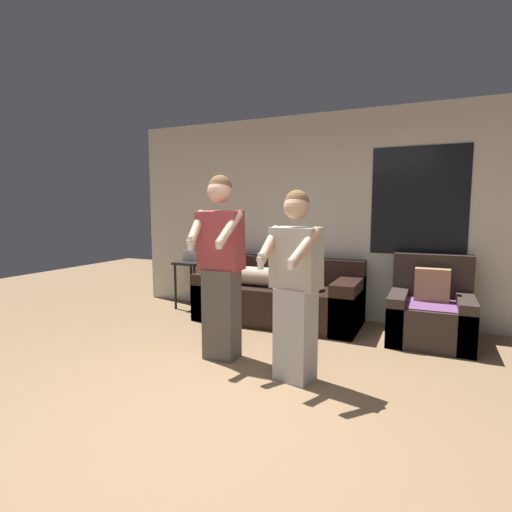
{
  "coord_description": "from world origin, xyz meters",
  "views": [
    {
      "loc": [
        1.27,
        -2.21,
        1.45
      ],
      "look_at": [
        -0.16,
        1.01,
        1.04
      ],
      "focal_mm": 28.0,
      "sensor_mm": 36.0,
      "label": 1
    }
  ],
  "objects_px": {
    "person_left": "(221,266)",
    "person_right": "(295,286)",
    "couch": "(279,297)",
    "side_table": "(192,269)",
    "armchair": "(431,313)"
  },
  "relations": [
    {
      "from": "person_left",
      "to": "person_right",
      "type": "relative_size",
      "value": 1.1
    },
    {
      "from": "couch",
      "to": "side_table",
      "type": "height_order",
      "value": "side_table"
    },
    {
      "from": "side_table",
      "to": "person_left",
      "type": "bearing_deg",
      "value": -49.66
    },
    {
      "from": "person_right",
      "to": "armchair",
      "type": "bearing_deg",
      "value": 57.19
    },
    {
      "from": "armchair",
      "to": "person_right",
      "type": "height_order",
      "value": "person_right"
    },
    {
      "from": "armchair",
      "to": "side_table",
      "type": "bearing_deg",
      "value": 176.26
    },
    {
      "from": "couch",
      "to": "side_table",
      "type": "xyz_separation_m",
      "value": [
        -1.44,
        0.18,
        0.26
      ]
    },
    {
      "from": "couch",
      "to": "person_left",
      "type": "bearing_deg",
      "value": -91.69
    },
    {
      "from": "couch",
      "to": "side_table",
      "type": "bearing_deg",
      "value": 172.71
    },
    {
      "from": "side_table",
      "to": "person_left",
      "type": "relative_size",
      "value": 0.47
    },
    {
      "from": "person_left",
      "to": "armchair",
      "type": "bearing_deg",
      "value": 37.58
    },
    {
      "from": "armchair",
      "to": "person_left",
      "type": "xyz_separation_m",
      "value": [
        -1.86,
        -1.43,
        0.6
      ]
    },
    {
      "from": "couch",
      "to": "armchair",
      "type": "relative_size",
      "value": 2.23
    },
    {
      "from": "side_table",
      "to": "person_right",
      "type": "relative_size",
      "value": 0.52
    },
    {
      "from": "side_table",
      "to": "person_right",
      "type": "distance_m",
      "value": 2.88
    }
  ]
}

